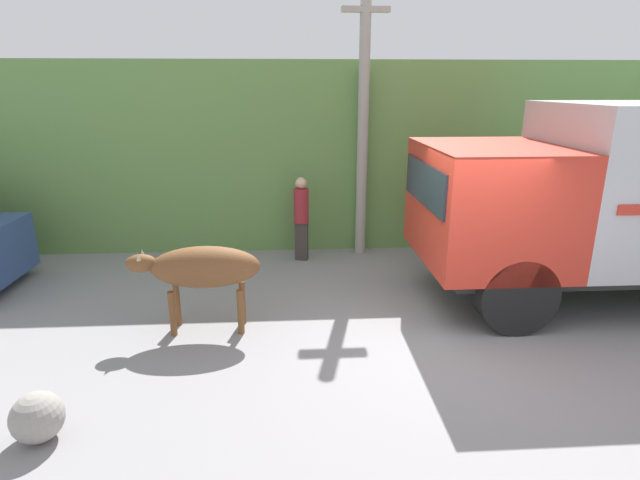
{
  "coord_description": "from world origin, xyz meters",
  "views": [
    {
      "loc": [
        -2.09,
        -6.12,
        3.39
      ],
      "look_at": [
        -1.65,
        0.87,
        1.21
      ],
      "focal_mm": 28.0,
      "sensor_mm": 36.0,
      "label": 1
    }
  ],
  "objects": [
    {
      "name": "hillside_embankment",
      "position": [
        0.0,
        6.62,
        1.93
      ],
      "size": [
        32.0,
        5.1,
        3.87
      ],
      "color": "#608C47",
      "rests_on": "ground_plane"
    },
    {
      "name": "pedestrian_on_hill",
      "position": [
        -1.86,
        3.45,
        0.94
      ],
      "size": [
        0.35,
        0.35,
        1.68
      ],
      "rotation": [
        0.0,
        0.0,
        2.94
      ],
      "color": "#38332D",
      "rests_on": "ground_plane"
    },
    {
      "name": "utility_pole",
      "position": [
        -0.62,
        3.84,
        2.8
      ],
      "size": [
        0.9,
        0.21,
        5.36
      ],
      "color": "#9E998E",
      "rests_on": "ground_plane"
    },
    {
      "name": "ground_plane",
      "position": [
        0.0,
        0.0,
        0.0
      ],
      "size": [
        60.0,
        60.0,
        0.0
      ],
      "primitive_type": "plane",
      "color": "gray"
    },
    {
      "name": "roadside_rock",
      "position": [
        -4.62,
        -1.78,
        0.25
      ],
      "size": [
        0.51,
        0.51,
        0.51
      ],
      "color": "gray",
      "rests_on": "ground_plane"
    },
    {
      "name": "brown_cow",
      "position": [
        -3.33,
        0.51,
        0.94
      ],
      "size": [
        1.86,
        0.59,
        1.25
      ],
      "rotation": [
        0.0,
        0.0,
        -0.2
      ],
      "color": "brown",
      "rests_on": "ground_plane"
    }
  ]
}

